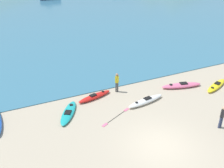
{
  "coord_description": "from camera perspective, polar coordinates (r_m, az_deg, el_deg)",
  "views": [
    {
      "loc": [
        -7.55,
        -9.64,
        10.4
      ],
      "look_at": [
        0.21,
        7.32,
        0.5
      ],
      "focal_mm": 42.0,
      "sensor_mm": 36.0,
      "label": 1
    }
  ],
  "objects": [
    {
      "name": "loose_paddle",
      "position": [
        18.04,
        0.9,
        -7.18
      ],
      "size": [
        2.59,
        1.36,
        0.03
      ],
      "color": "black",
      "rests_on": "ground_plane"
    },
    {
      "name": "person_near_waterline",
      "position": [
        20.6,
        1.08,
        0.57
      ],
      "size": [
        0.33,
        0.28,
        1.61
      ],
      "color": "#4C4C4C",
      "rests_on": "ground_plane"
    },
    {
      "name": "kayak_on_sand_0",
      "position": [
        22.34,
        14.87,
        -0.29
      ],
      "size": [
        3.45,
        1.52,
        0.39
      ],
      "color": "#E5668C",
      "rests_on": "ground_plane"
    },
    {
      "name": "kayak_on_sand_5",
      "position": [
        23.31,
        21.78,
        -0.3
      ],
      "size": [
        3.08,
        1.83,
        0.33
      ],
      "color": "yellow",
      "rests_on": "ground_plane"
    },
    {
      "name": "kayak_on_sand_1",
      "position": [
        18.51,
        -9.46,
        -6.19
      ],
      "size": [
        2.18,
        2.97,
        0.29
      ],
      "color": "teal",
      "rests_on": "ground_plane"
    },
    {
      "name": "person_near_foreground",
      "position": [
        17.97,
        22.85,
        -6.39
      ],
      "size": [
        0.32,
        0.28,
        1.6
      ],
      "color": "#384260",
      "rests_on": "ground_plane"
    },
    {
      "name": "ground_plane",
      "position": [
        16.06,
        10.49,
        -12.96
      ],
      "size": [
        400.0,
        400.0,
        0.0
      ],
      "primitive_type": "plane",
      "color": "tan"
    },
    {
      "name": "kayak_on_sand_3",
      "position": [
        19.64,
        7.35,
        -3.67
      ],
      "size": [
        3.25,
        1.13,
        0.39
      ],
      "color": "white",
      "rests_on": "ground_plane"
    },
    {
      "name": "kayak_on_sand_4",
      "position": [
        20.12,
        -3.81,
        -2.71
      ],
      "size": [
        2.95,
        1.28,
        0.36
      ],
      "color": "red",
      "rests_on": "ground_plane"
    },
    {
      "name": "bay_water",
      "position": [
        53.69,
        -16.68,
        15.71
      ],
      "size": [
        160.0,
        70.0,
        0.06
      ],
      "primitive_type": "cube",
      "color": "teal",
      "rests_on": "ground_plane"
    }
  ]
}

